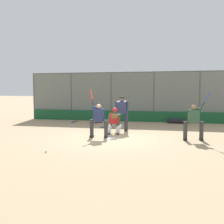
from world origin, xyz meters
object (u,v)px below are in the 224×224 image
(batter_on_deck, at_px, (194,121))
(fielding_glove_on_dirt, at_px, (107,121))
(equipment_bag_dugout_side, at_px, (177,121))
(spare_bat_by_padding, at_px, (74,122))
(spare_bat_third_base_side, at_px, (105,127))
(baseball_loose, at_px, (46,151))
(umpire_home, at_px, (122,113))
(catcher_behind_plate, at_px, (115,120))
(batter_at_plate, at_px, (99,119))
(spare_bat_near_backstop, at_px, (97,123))

(batter_on_deck, bearing_deg, fielding_glove_on_dirt, 123.29)
(fielding_glove_on_dirt, bearing_deg, equipment_bag_dugout_side, -176.03)
(spare_bat_by_padding, xyz_separation_m, spare_bat_third_base_side, (-2.61, 2.11, 0.00))
(baseball_loose, bearing_deg, umpire_home, -107.70)
(spare_bat_third_base_side, bearing_deg, fielding_glove_on_dirt, -60.50)
(catcher_behind_plate, distance_m, equipment_bag_dugout_side, 5.53)
(batter_at_plate, distance_m, spare_bat_by_padding, 5.96)
(spare_bat_third_base_side, xyz_separation_m, baseball_loose, (0.56, 5.97, 0.00))
(fielding_glove_on_dirt, xyz_separation_m, baseball_loose, (0.05, 8.49, -0.01))
(spare_bat_third_base_side, height_order, baseball_loose, baseball_loose)
(umpire_home, xyz_separation_m, baseball_loose, (1.63, 5.09, -0.90))
(umpire_home, distance_m, fielding_glove_on_dirt, 3.85)
(catcher_behind_plate, distance_m, spare_bat_near_backstop, 4.31)
(umpire_home, distance_m, batter_on_deck, 3.79)
(catcher_behind_plate, distance_m, fielding_glove_on_dirt, 4.60)
(batter_on_deck, xyz_separation_m, baseball_loose, (4.93, 3.24, -0.75))
(batter_on_deck, bearing_deg, spare_bat_near_backstop, 129.12)
(umpire_home, height_order, fielding_glove_on_dirt, umpire_home)
(spare_bat_by_padding, relative_size, equipment_bag_dugout_side, 0.73)
(batter_at_plate, relative_size, spare_bat_third_base_side, 2.36)
(equipment_bag_dugout_side, bearing_deg, batter_on_deck, 95.44)
(fielding_glove_on_dirt, height_order, equipment_bag_dugout_side, equipment_bag_dugout_side)
(spare_bat_by_padding, relative_size, spare_bat_third_base_side, 1.02)
(umpire_home, distance_m, spare_bat_by_padding, 4.82)
(batter_at_plate, height_order, fielding_glove_on_dirt, batter_at_plate)
(batter_on_deck, relative_size, spare_bat_by_padding, 2.28)
(umpire_home, bearing_deg, spare_bat_near_backstop, -53.13)
(batter_at_plate, relative_size, spare_bat_near_backstop, 2.78)
(umpire_home, xyz_separation_m, spare_bat_by_padding, (3.68, -2.99, -0.90))
(umpire_home, relative_size, equipment_bag_dugout_side, 1.43)
(batter_on_deck, bearing_deg, batter_at_plate, 173.69)
(catcher_behind_plate, relative_size, baseball_loose, 16.65)
(umpire_home, bearing_deg, spare_bat_by_padding, -38.14)
(fielding_glove_on_dirt, height_order, baseball_loose, fielding_glove_on_dirt)
(catcher_behind_plate, height_order, batter_on_deck, batter_on_deck)
(umpire_home, xyz_separation_m, spare_bat_near_backstop, (2.08, -2.87, -0.90))
(equipment_bag_dugout_side, bearing_deg, catcher_behind_plate, 57.53)
(umpire_home, height_order, spare_bat_third_base_side, umpire_home)
(batter_on_deck, relative_size, fielding_glove_on_dirt, 7.17)
(spare_bat_third_base_side, bearing_deg, umpire_home, 158.68)
(catcher_behind_plate, height_order, spare_bat_third_base_side, catcher_behind_plate)
(batter_on_deck, xyz_separation_m, spare_bat_third_base_side, (4.37, -2.73, -0.76))
(baseball_loose, bearing_deg, equipment_bag_dugout_side, -116.59)
(spare_bat_third_base_side, height_order, equipment_bag_dugout_side, equipment_bag_dugout_side)
(catcher_behind_plate, bearing_deg, batter_on_deck, 165.74)
(spare_bat_by_padding, bearing_deg, spare_bat_near_backstop, 92.32)
(spare_bat_by_padding, bearing_deg, spare_bat_third_base_side, 57.46)
(equipment_bag_dugout_side, bearing_deg, spare_bat_by_padding, 6.33)
(catcher_behind_plate, bearing_deg, spare_bat_by_padding, -47.87)
(fielding_glove_on_dirt, relative_size, equipment_bag_dugout_side, 0.23)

